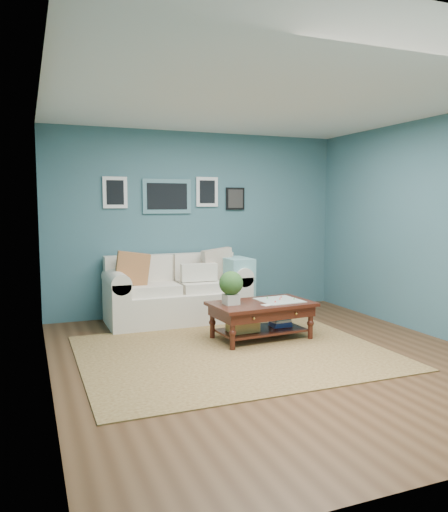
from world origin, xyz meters
TOP-DOWN VIEW (x-y plane):
  - room_shell at (-0.01, 0.06)m, footprint 5.00×5.02m
  - area_rug at (-0.32, 0.33)m, footprint 3.30×2.64m
  - loveseat at (-0.39, 2.03)m, footprint 1.99×0.91m
  - coffee_table at (0.14, 0.72)m, footprint 1.27×0.79m

SIDE VIEW (x-z plane):
  - area_rug at x=-0.32m, z-range 0.00..0.01m
  - coffee_table at x=0.14m, z-range -0.05..0.81m
  - loveseat at x=-0.39m, z-range -0.10..0.93m
  - room_shell at x=-0.01m, z-range 0.01..2.71m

